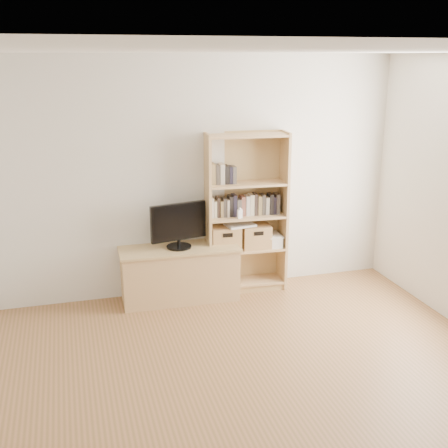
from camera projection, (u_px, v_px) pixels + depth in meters
name	position (u px, v px, depth m)	size (l,w,h in m)	color
floor	(278.00, 415.00, 4.18)	(4.50, 5.00, 0.01)	brown
back_wall	(198.00, 177.00, 6.11)	(4.50, 0.02, 2.60)	silver
ceiling	(289.00, 51.00, 3.43)	(4.50, 5.00, 0.01)	white
tv_stand	(180.00, 274.00, 6.12)	(1.25, 0.47, 0.57)	tan
bookshelf	(246.00, 213.00, 6.21)	(0.90, 0.32, 1.79)	tan
television	(179.00, 226.00, 5.96)	(0.62, 0.05, 0.49)	black
books_row_mid	(246.00, 205.00, 6.21)	(0.80, 0.16, 0.22)	#BAAFA7
books_row_upper	(228.00, 175.00, 6.06)	(0.36, 0.13, 0.19)	#BAAFA7
baby_monitor	(240.00, 214.00, 6.09)	(0.05, 0.03, 0.10)	white
basket_left	(225.00, 238.00, 6.23)	(0.32, 0.26, 0.26)	#A7894B
basket_right	(256.00, 236.00, 6.31)	(0.31, 0.26, 0.26)	#A7894B
laptop	(240.00, 225.00, 6.22)	(0.31, 0.22, 0.02)	silver
magazine_stack	(272.00, 241.00, 6.37)	(0.18, 0.26, 0.12)	silver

